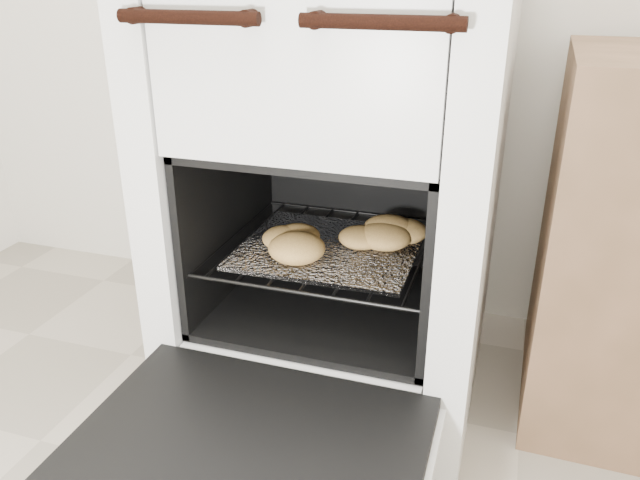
{
  "coord_description": "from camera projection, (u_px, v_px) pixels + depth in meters",
  "views": [
    {
      "loc": [
        0.25,
        -0.14,
        0.95
      ],
      "look_at": [
        -0.11,
        0.97,
        0.44
      ],
      "focal_mm": 35.0,
      "sensor_mm": 36.0,
      "label": 1
    }
  ],
  "objects": [
    {
      "name": "foil_sheet",
      "position": [
        329.0,
        248.0,
        1.35
      ],
      "size": [
        0.37,
        0.33,
        0.01
      ],
      "primitive_type": "cube",
      "color": "white",
      "rests_on": "oven_rack"
    },
    {
      "name": "stove",
      "position": [
        342.0,
        190.0,
        1.39
      ],
      "size": [
        0.66,
        0.74,
        1.01
      ],
      "color": "silver",
      "rests_on": "ground"
    },
    {
      "name": "oven_door",
      "position": [
        245.0,
        456.0,
        1.02
      ],
      "size": [
        0.59,
        0.46,
        0.04
      ],
      "color": "black",
      "rests_on": "stove"
    },
    {
      "name": "oven_rack",
      "position": [
        332.0,
        247.0,
        1.37
      ],
      "size": [
        0.48,
        0.46,
        0.01
      ],
      "color": "black",
      "rests_on": "stove"
    },
    {
      "name": "baked_rolls",
      "position": [
        349.0,
        237.0,
        1.34
      ],
      "size": [
        0.36,
        0.33,
        0.06
      ],
      "color": "#E0B659",
      "rests_on": "foil_sheet"
    }
  ]
}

